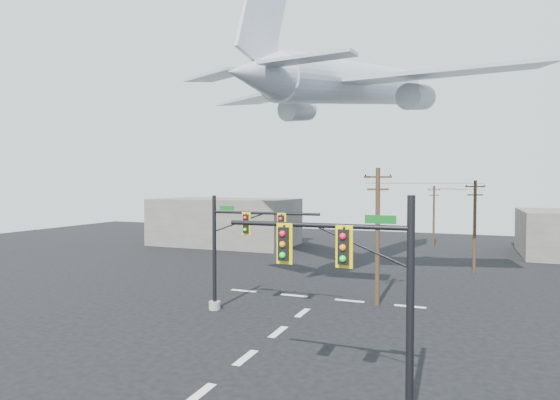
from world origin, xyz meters
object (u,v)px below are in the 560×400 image
at_px(signal_mast_near, 367,300).
at_px(utility_pole_b, 475,224).
at_px(signal_mast_far, 235,250).
at_px(utility_pole_c, 434,215).
at_px(utility_pole_a, 378,234).
at_px(airliner, 354,84).

relative_size(signal_mast_near, utility_pole_b, 0.92).
distance_m(signal_mast_far, utility_pole_c, 38.02).
height_order(signal_mast_near, utility_pole_a, utility_pole_a).
bearing_deg(utility_pole_c, signal_mast_far, -128.71).
distance_m(signal_mast_far, utility_pole_b, 23.91).
bearing_deg(utility_pole_a, signal_mast_far, -166.91).
relative_size(signal_mast_near, utility_pole_c, 0.98).
bearing_deg(signal_mast_far, airliner, 68.79).
distance_m(utility_pole_b, airliner, 16.74).
relative_size(signal_mast_far, airliner, 0.24).
distance_m(signal_mast_far, utility_pole_a, 9.27).
xyz_separation_m(signal_mast_far, utility_pole_c, (9.41, 36.84, 0.14)).
height_order(utility_pole_a, airliner, airliner).
height_order(signal_mast_near, utility_pole_b, utility_pole_b).
xyz_separation_m(signal_mast_far, airliner, (4.62, 11.91, 12.14)).
bearing_deg(utility_pole_b, airliner, -149.05).
bearing_deg(airliner, signal_mast_far, 172.87).
height_order(signal_mast_near, signal_mast_far, signal_mast_near).
bearing_deg(airliner, utility_pole_b, -37.16).
distance_m(signal_mast_near, utility_pole_c, 46.94).
bearing_deg(utility_pole_b, signal_mast_near, -105.16).
bearing_deg(airliner, signal_mast_near, -151.83).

